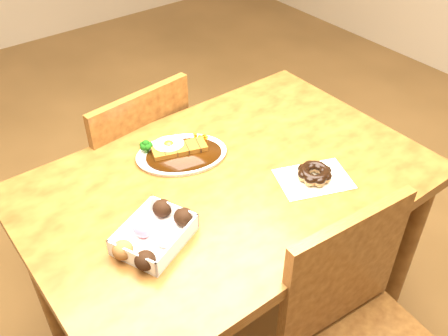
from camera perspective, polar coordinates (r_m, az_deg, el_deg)
ground at (r=2.05m, az=0.43°, el=-17.43°), size 6.00×6.00×0.00m
table at (r=1.55m, az=0.55°, el=-4.00°), size 1.20×0.80×0.75m
chair_far at (r=1.99m, az=-10.72°, el=-0.13°), size 0.46×0.46×0.87m
katsu_curry_plate at (r=1.57m, az=-5.08°, el=1.82°), size 0.34×0.29×0.06m
donut_box at (r=1.30m, az=-7.96°, el=-7.45°), size 0.24×0.21×0.05m
pon_de_ring at (r=1.50m, az=10.29°, el=-0.66°), size 0.25×0.22×0.04m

